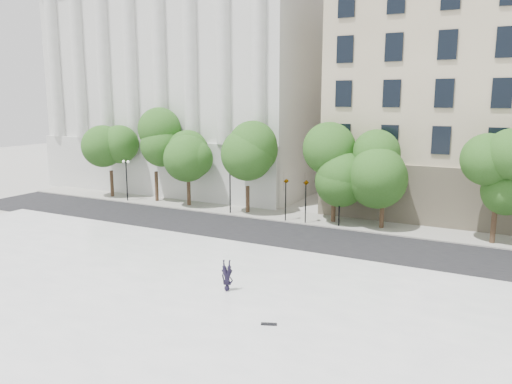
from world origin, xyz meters
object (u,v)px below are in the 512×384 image
at_px(traffic_light_west, 286,179).
at_px(person_lying, 227,287).
at_px(skateboard, 269,324).
at_px(traffic_light_east, 306,180).

distance_m(traffic_light_west, person_lying, 17.27).
height_order(person_lying, skateboard, person_lying).
bearing_deg(skateboard, person_lying, 122.85).
relative_size(traffic_light_east, skateboard, 6.01).
bearing_deg(traffic_light_east, traffic_light_west, -180.00).
bearing_deg(person_lying, skateboard, -54.65).
height_order(traffic_light_west, person_lying, traffic_light_west).
relative_size(traffic_light_east, person_lying, 2.58).
distance_m(traffic_light_east, skateboard, 20.27).
bearing_deg(traffic_light_west, traffic_light_east, 0.00).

